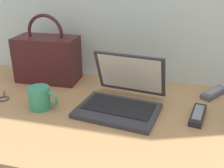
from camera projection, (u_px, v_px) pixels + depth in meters
The scene contains 6 objects.
desk at pixel (107, 114), 1.07m from camera, with size 1.60×0.76×0.03m.
laptop at pixel (122, 97), 1.08m from camera, with size 0.34×0.33×0.21m.
coffee_mug at pixel (40, 98), 1.07m from camera, with size 0.12×0.09×0.09m.
remote_control_near at pixel (214, 93), 1.19m from camera, with size 0.13×0.16×0.02m.
remote_control_far at pixel (198, 115), 1.01m from camera, with size 0.07×0.17×0.02m.
handbag at pixel (48, 58), 1.32m from camera, with size 0.31×0.17×0.33m.
Camera 1 is at (0.26, -0.89, 0.55)m, focal length 42.85 mm.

